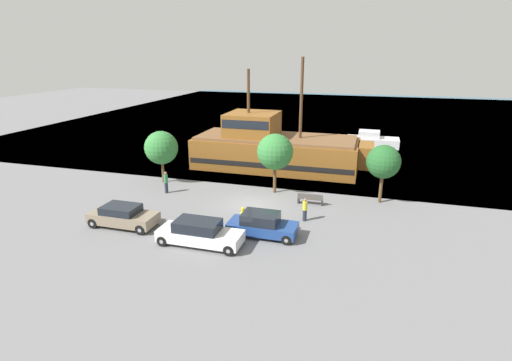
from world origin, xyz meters
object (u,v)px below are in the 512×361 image
pirate_ship (274,148)px  moored_boat_outer (350,150)px  pedestrian_walking_near (166,182)px  pedestrian_walking_far (305,210)px  fire_hydrant (243,212)px  moored_boat_dockside (372,141)px  parked_car_curb_mid (123,216)px  parked_car_curb_rear (199,233)px  parked_car_curb_front (262,225)px  bench_promenade_east (310,199)px

pirate_ship → moored_boat_outer: 9.60m
pirate_ship → pedestrian_walking_near: size_ratio=9.56×
pedestrian_walking_far → fire_hydrant: bearing=-170.4°
moored_boat_dockside → parked_car_curb_mid: bearing=-118.1°
parked_car_curb_rear → pedestrian_walking_near: bearing=129.7°
parked_car_curb_rear → pedestrian_walking_near: (-6.24, 7.52, 0.16)m
pirate_ship → fire_hydrant: 12.69m
parked_car_curb_rear → pedestrian_walking_far: 7.41m
moored_boat_outer → parked_car_curb_rear: moored_boat_outer is taller
moored_boat_outer → parked_car_curb_front: (-3.89, -21.47, 0.03)m
pirate_ship → moored_boat_outer: pirate_ship is taller
moored_boat_outer → bench_promenade_east: moored_boat_outer is taller
bench_promenade_east → pedestrian_walking_far: (0.12, -3.06, 0.35)m
parked_car_curb_front → pedestrian_walking_near: size_ratio=2.40×
parked_car_curb_rear → pedestrian_walking_near: 9.78m
moored_boat_outer → pedestrian_walking_near: 20.92m
parked_car_curb_mid → pedestrian_walking_near: 6.55m
parked_car_curb_mid → fire_hydrant: parked_car_curb_mid is taller
moored_boat_dockside → parked_car_curb_mid: size_ratio=1.37×
parked_car_curb_mid → parked_car_curb_front: bearing=7.7°
parked_car_curb_mid → pedestrian_walking_far: bearing=20.6°
pirate_ship → parked_car_curb_front: size_ratio=3.98×
moored_boat_outer → pedestrian_walking_far: 18.59m
pirate_ship → parked_car_curb_rear: size_ratio=3.37×
parked_car_curb_front → bench_promenade_east: 6.37m
moored_boat_outer → bench_promenade_east: size_ratio=2.82×
pirate_ship → pedestrian_walking_far: size_ratio=10.65×
moored_boat_outer → pirate_ship: bearing=-135.8°
pedestrian_walking_near → parked_car_curb_rear: bearing=-50.3°
moored_boat_dockside → parked_car_curb_front: bearing=-102.7°
parked_car_curb_rear → parked_car_curb_mid: bearing=170.3°
fire_hydrant → pedestrian_walking_far: bearing=9.6°
parked_car_curb_front → bench_promenade_east: parked_car_curb_front is taller
bench_promenade_east → parked_car_curb_mid: bearing=-146.7°
pirate_ship → parked_car_curb_rear: 17.08m
parked_car_curb_mid → pedestrian_walking_near: (-0.44, 6.53, 0.19)m
moored_boat_dockside → parked_car_curb_mid: 31.90m
moored_boat_dockside → parked_car_curb_mid: moored_boat_dockside is taller
moored_boat_dockside → parked_car_curb_mid: (-15.04, -28.13, -0.01)m
parked_car_curb_rear → bench_promenade_east: parked_car_curb_rear is taller
parked_car_curb_front → pedestrian_walking_far: size_ratio=2.68×
pirate_ship → moored_boat_dockside: pirate_ship is taller
fire_hydrant → pedestrian_walking_near: bearing=157.7°
moored_boat_dockside → pedestrian_walking_near: (-15.48, -21.59, 0.18)m
pirate_ship → pedestrian_walking_near: (-6.47, -9.51, -1.04)m
fire_hydrant → pedestrian_walking_near: pedestrian_walking_near is taller
fire_hydrant → pedestrian_walking_near: (-7.45, 3.05, 0.48)m
parked_car_curb_rear → pirate_ship: bearing=89.2°
moored_boat_outer → fire_hydrant: moored_boat_outer is taller
parked_car_curb_front → pedestrian_walking_near: bearing=150.5°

